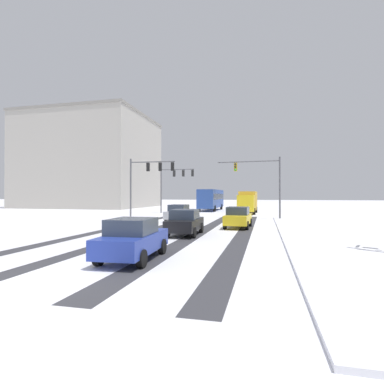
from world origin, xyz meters
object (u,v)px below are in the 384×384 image
office_building_far_left_block (92,162)px  car_blue_fourth (133,239)px  car_silver_lead (179,213)px  car_black_third (185,222)px  car_yellow_cab_second (238,217)px  traffic_signal_near_right (262,177)px  box_truck_delivery (248,202)px  bus_oncoming (211,198)px  traffic_signal_near_left (148,174)px  traffic_signal_far_left (174,179)px

office_building_far_left_block → car_blue_fourth: bearing=-56.5°
car_silver_lead → car_black_third: 9.67m
car_yellow_cab_second → car_black_third: same height
traffic_signal_near_right → car_yellow_cab_second: 10.00m
box_truck_delivery → car_yellow_cab_second: bearing=-89.2°
car_blue_fourth → bus_oncoming: (-3.48, 38.00, 1.18)m
car_yellow_cab_second → car_blue_fourth: same height
car_silver_lead → car_blue_fourth: same height
traffic_signal_near_left → car_blue_fourth: bearing=-69.8°
car_yellow_cab_second → office_building_far_left_block: (-33.54, 33.62, 8.63)m
office_building_far_left_block → traffic_signal_far_left: bearing=-35.5°
traffic_signal_near_left → car_yellow_cab_second: size_ratio=1.56×
box_truck_delivery → car_silver_lead: bearing=-111.7°
car_silver_lead → traffic_signal_near_left: bearing=145.8°
traffic_signal_far_left → bus_oncoming: bearing=65.7°
traffic_signal_far_left → traffic_signal_near_right: (12.01, -7.92, -0.29)m
car_blue_fourth → box_truck_delivery: size_ratio=0.56×
car_yellow_cab_second → box_truck_delivery: (-0.24, 18.52, 0.82)m
car_silver_lead → car_yellow_cab_second: (5.94, -4.21, 0.00)m
traffic_signal_far_left → traffic_signal_near_right: 14.39m
car_yellow_cab_second → office_building_far_left_block: office_building_far_left_block is taller
traffic_signal_near_right → box_truck_delivery: size_ratio=0.89×
traffic_signal_near_right → traffic_signal_near_left: (-11.94, -2.02, 0.29)m
traffic_signal_far_left → bus_oncoming: 9.65m
traffic_signal_far_left → traffic_signal_near_left: 9.94m
traffic_signal_near_left → bus_oncoming: 18.95m
car_blue_fourth → box_truck_delivery: 31.15m
traffic_signal_far_left → office_building_far_left_block: size_ratio=0.27×
car_yellow_cab_second → box_truck_delivery: bearing=90.8°
car_yellow_cab_second → bus_oncoming: (-6.52, 25.51, 1.18)m
traffic_signal_far_left → car_yellow_cab_second: 20.34m
bus_oncoming → car_blue_fourth: bearing=-84.8°
traffic_signal_near_right → traffic_signal_far_left: bearing=146.6°
traffic_signal_near_left → car_yellow_cab_second: traffic_signal_near_left is taller
bus_oncoming → office_building_far_left_block: 29.18m
traffic_signal_near_right → traffic_signal_near_left: 12.11m
traffic_signal_far_left → traffic_signal_near_left: bearing=-89.6°
traffic_signal_far_left → office_building_far_left_block: office_building_far_left_block is taller
traffic_signal_far_left → traffic_signal_near_left: same height
traffic_signal_near_left → car_silver_lead: bearing=-34.2°
car_silver_lead → bus_oncoming: bearing=91.6°
traffic_signal_near_right → car_silver_lead: size_ratio=1.59×
traffic_signal_near_left → car_blue_fourth: traffic_signal_near_left is taller
traffic_signal_near_left → car_blue_fourth: (7.21, -19.63, -3.94)m
traffic_signal_near_right → bus_oncoming: 18.46m
car_black_third → traffic_signal_near_right: bearing=72.0°
car_yellow_cab_second → bus_oncoming: bearing=104.3°
traffic_signal_near_left → car_yellow_cab_second: 13.10m
traffic_signal_far_left → car_blue_fourth: 30.71m
traffic_signal_near_left → office_building_far_left_block: office_building_far_left_block is taller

